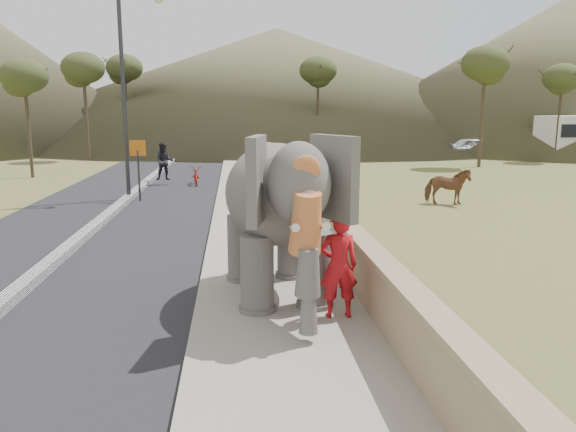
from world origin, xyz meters
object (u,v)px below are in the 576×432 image
(lamppost, at_px, (131,75))
(cow, at_px, (447,187))
(motorcyclist, at_px, (180,168))
(elephant_and_man, at_px, (277,216))

(lamppost, relative_size, cow, 4.83)
(lamppost, relative_size, motorcyclist, 3.43)
(lamppost, height_order, cow, lamppost)
(lamppost, distance_m, elephant_and_man, 13.72)
(lamppost, bearing_deg, elephant_and_man, -69.32)
(elephant_and_man, bearing_deg, lamppost, 110.68)
(lamppost, xyz_separation_m, cow, (11.96, -2.33, -4.17))
(lamppost, height_order, elephant_and_man, lamppost)
(motorcyclist, bearing_deg, elephant_and_man, -78.64)
(cow, height_order, motorcyclist, motorcyclist)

